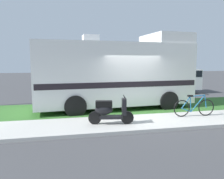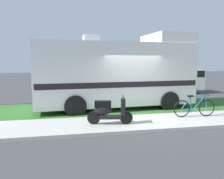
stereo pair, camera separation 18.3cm
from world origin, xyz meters
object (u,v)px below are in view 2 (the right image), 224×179
Objects in this scene: scooter at (108,111)px; bicycle at (194,107)px; pickup_truck_near at (169,80)px; motorhome_rv at (116,73)px.

scooter is 0.92× the size of bicycle.
pickup_truck_near is at bearing 52.39° from scooter.
motorhome_rv is at bearing -137.31° from pickup_truck_near.
bicycle is (3.45, 0.37, -0.09)m from scooter.
motorhome_rv is at bearing 132.75° from bicycle.
scooter is at bearing -127.61° from pickup_truck_near.
motorhome_rv is 4.81× the size of scooter.
pickup_truck_near is at bearing 42.69° from motorhome_rv.
scooter is at bearing -173.88° from bicycle.
bicycle is at bearing 6.12° from scooter.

